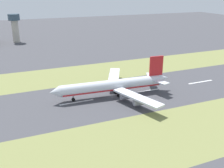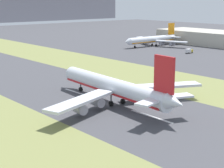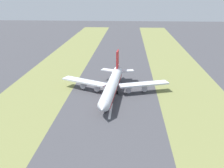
{
  "view_description": "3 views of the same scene",
  "coord_description": "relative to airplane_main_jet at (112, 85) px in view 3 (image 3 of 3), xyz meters",
  "views": [
    {
      "loc": [
        -120.81,
        50.95,
        55.66
      ],
      "look_at": [
        0.59,
        0.03,
        7.0
      ],
      "focal_mm": 42.0,
      "sensor_mm": 36.0,
      "label": 1
    },
    {
      "loc": [
        -82.95,
        -98.27,
        36.41
      ],
      "look_at": [
        0.59,
        0.03,
        7.0
      ],
      "focal_mm": 60.0,
      "sensor_mm": 36.0,
      "label": 2
    },
    {
      "loc": [
        -8.34,
        136.84,
        55.38
      ],
      "look_at": [
        0.59,
        0.03,
        7.0
      ],
      "focal_mm": 42.0,
      "sensor_mm": 36.0,
      "label": 3
    }
  ],
  "objects": [
    {
      "name": "centreline_dash_mid",
      "position": [
        -0.46,
        -18.1,
        -6.01
      ],
      "size": [
        1.2,
        18.0,
        0.01
      ],
      "primitive_type": "cube",
      "color": "silver",
      "rests_on": "ground"
    },
    {
      "name": "ground_plane",
      "position": [
        -0.46,
        1.87,
        -6.02
      ],
      "size": [
        800.0,
        800.0,
        0.0
      ],
      "primitive_type": "plane",
      "color": "#424247"
    },
    {
      "name": "centreline_dash_far",
      "position": [
        -0.46,
        21.9,
        -6.01
      ],
      "size": [
        1.2,
        18.0,
        0.01
      ],
      "primitive_type": "cube",
      "color": "silver",
      "rests_on": "ground"
    },
    {
      "name": "airplane_main_jet",
      "position": [
        0.0,
        0.0,
        0.0
      ],
      "size": [
        63.97,
        67.22,
        20.2
      ],
      "color": "silver",
      "rests_on": "ground"
    },
    {
      "name": "centreline_dash_near",
      "position": [
        -0.46,
        -58.1,
        -6.01
      ],
      "size": [
        1.2,
        18.0,
        0.01
      ],
      "primitive_type": "cube",
      "color": "silver",
      "rests_on": "ground"
    },
    {
      "name": "grass_median_west",
      "position": [
        -45.46,
        1.87,
        -6.02
      ],
      "size": [
        40.0,
        600.0,
        0.01
      ],
      "primitive_type": "cube",
      "color": "olive",
      "rests_on": "ground"
    },
    {
      "name": "grass_median_east",
      "position": [
        44.54,
        1.87,
        -6.02
      ],
      "size": [
        40.0,
        600.0,
        0.01
      ],
      "primitive_type": "cube",
      "color": "olive",
      "rests_on": "ground"
    }
  ]
}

